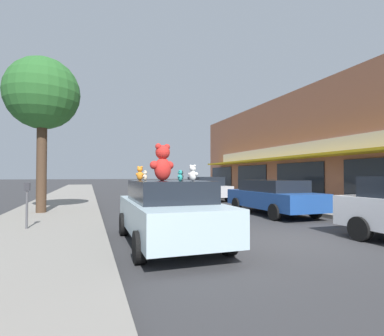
{
  "coord_description": "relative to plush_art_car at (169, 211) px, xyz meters",
  "views": [
    {
      "loc": [
        -4.49,
        -6.32,
        1.62
      ],
      "look_at": [
        -1.65,
        1.94,
        1.84
      ],
      "focal_mm": 28.0,
      "sensor_mm": 36.0,
      "label": 1
    }
  ],
  "objects": [
    {
      "name": "ground_plane",
      "position": [
        2.7,
        -0.6,
        -0.79
      ],
      "size": [
        260.0,
        260.0,
        0.0
      ],
      "primitive_type": "plane",
      "color": "#333335"
    },
    {
      "name": "sidewalk_near",
      "position": [
        -3.13,
        -0.6,
        -0.72
      ],
      "size": [
        3.54,
        90.0,
        0.15
      ],
      "color": "gray",
      "rests_on": "ground_plane"
    },
    {
      "name": "plush_art_car",
      "position": [
        0.0,
        0.0,
        0.0
      ],
      "size": [
        2.02,
        4.43,
        1.5
      ],
      "rotation": [
        0.0,
        0.0,
        -0.01
      ],
      "color": "#ADC6D1",
      "rests_on": "ground_plane"
    },
    {
      "name": "teddy_bear_giant",
      "position": [
        -0.14,
        0.06,
        1.13
      ],
      "size": [
        0.67,
        0.48,
        0.88
      ],
      "rotation": [
        0.0,
        0.0,
        3.49
      ],
      "color": "red",
      "rests_on": "plush_art_car"
    },
    {
      "name": "teddy_bear_cream",
      "position": [
        -0.5,
        0.35,
        0.83
      ],
      "size": [
        0.15,
        0.18,
        0.25
      ],
      "rotation": [
        0.0,
        0.0,
        4.18
      ],
      "color": "beige",
      "rests_on": "plush_art_car"
    },
    {
      "name": "teddy_bear_blue",
      "position": [
        -0.03,
        0.62,
        0.89
      ],
      "size": [
        0.23,
        0.28,
        0.38
      ],
      "rotation": [
        0.0,
        0.0,
        2.15
      ],
      "color": "blue",
      "rests_on": "plush_art_car"
    },
    {
      "name": "teddy_bear_black",
      "position": [
        0.61,
        0.96,
        0.83
      ],
      "size": [
        0.18,
        0.16,
        0.25
      ],
      "rotation": [
        0.0,
        0.0,
        3.82
      ],
      "color": "black",
      "rests_on": "plush_art_car"
    },
    {
      "name": "teddy_bear_white",
      "position": [
        0.46,
        -0.43,
        0.89
      ],
      "size": [
        0.23,
        0.27,
        0.37
      ],
      "rotation": [
        0.0,
        0.0,
        2.17
      ],
      "color": "white",
      "rests_on": "plush_art_car"
    },
    {
      "name": "teddy_bear_teal",
      "position": [
        0.07,
        -0.71,
        0.83
      ],
      "size": [
        0.16,
        0.17,
        0.24
      ],
      "rotation": [
        0.0,
        0.0,
        4.05
      ],
      "color": "teal",
      "rests_on": "plush_art_car"
    },
    {
      "name": "teddy_bear_orange",
      "position": [
        -0.54,
        0.87,
        0.89
      ],
      "size": [
        0.25,
        0.25,
        0.37
      ],
      "rotation": [
        0.0,
        0.0,
        2.36
      ],
      "color": "orange",
      "rests_on": "plush_art_car"
    },
    {
      "name": "parked_car_far_center",
      "position": [
        5.41,
        3.74,
        -0.02
      ],
      "size": [
        1.98,
        4.71,
        1.43
      ],
      "color": "#1E4793",
      "rests_on": "ground_plane"
    },
    {
      "name": "parked_car_far_right",
      "position": [
        5.41,
        11.25,
        0.0
      ],
      "size": [
        2.11,
        4.29,
        1.53
      ],
      "color": "#B7B7BC",
      "rests_on": "ground_plane"
    },
    {
      "name": "street_tree",
      "position": [
        -3.59,
        6.34,
        4.07
      ],
      "size": [
        2.88,
        2.88,
        6.22
      ],
      "color": "#473323",
      "rests_on": "sidewalk_near"
    },
    {
      "name": "parking_meter",
      "position": [
        -3.42,
        2.46,
        0.17
      ],
      "size": [
        0.14,
        0.1,
        1.27
      ],
      "color": "#4C4C51",
      "rests_on": "sidewalk_near"
    }
  ]
}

